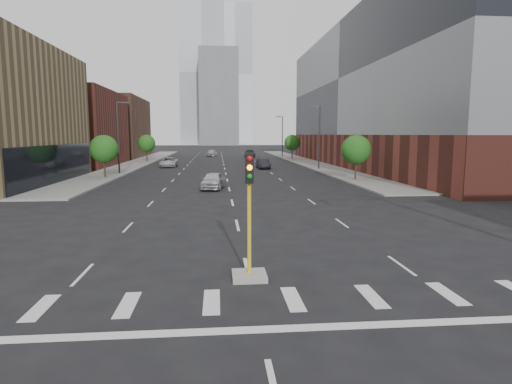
{
  "coord_description": "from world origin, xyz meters",
  "views": [
    {
      "loc": [
        -1.08,
        -5.5,
        5.05
      ],
      "look_at": [
        0.63,
        13.3,
        2.5
      ],
      "focal_mm": 30.0,
      "sensor_mm": 36.0,
      "label": 1
    }
  ],
  "objects": [
    {
      "name": "sidewalk_left_far",
      "position": [
        -15.0,
        74.0,
        0.07
      ],
      "size": [
        5.0,
        92.0,
        0.15
      ],
      "primitive_type": "cube",
      "color": "gray",
      "rests_on": "ground"
    },
    {
      "name": "sidewalk_right_far",
      "position": [
        15.0,
        74.0,
        0.07
      ],
      "size": [
        5.0,
        92.0,
        0.15
      ],
      "primitive_type": "cube",
      "color": "gray",
      "rests_on": "ground"
    },
    {
      "name": "building_left_far_a",
      "position": [
        -27.5,
        66.0,
        6.0
      ],
      "size": [
        20.0,
        22.0,
        12.0
      ],
      "primitive_type": "cube",
      "color": "brown",
      "rests_on": "ground"
    },
    {
      "name": "building_left_far_b",
      "position": [
        -27.5,
        92.0,
        6.5
      ],
      "size": [
        20.0,
        24.0,
        13.0
      ],
      "primitive_type": "cube",
      "color": "brown",
      "rests_on": "ground"
    },
    {
      "name": "building_right_main",
      "position": [
        29.5,
        60.0,
        11.0
      ],
      "size": [
        24.0,
        70.0,
        22.0
      ],
      "color": "brown",
      "rests_on": "ground"
    },
    {
      "name": "tower_left",
      "position": [
        -8.0,
        220.0,
        35.0
      ],
      "size": [
        22.0,
        22.0,
        70.0
      ],
      "primitive_type": "cube",
      "color": "#B2B7BC",
      "rests_on": "ground"
    },
    {
      "name": "tower_right",
      "position": [
        10.0,
        260.0,
        40.0
      ],
      "size": [
        20.0,
        20.0,
        80.0
      ],
      "primitive_type": "cube",
      "color": "#B2B7BC",
      "rests_on": "ground"
    },
    {
      "name": "tower_mid",
      "position": [
        0.0,
        200.0,
        22.0
      ],
      "size": [
        18.0,
        18.0,
        44.0
      ],
      "primitive_type": "cube",
      "color": "slate",
      "rests_on": "ground"
    },
    {
      "name": "median_traffic_signal",
      "position": [
        0.0,
        8.97,
        0.97
      ],
      "size": [
        1.2,
        1.2,
        4.4
      ],
      "color": "#999993",
      "rests_on": "ground"
    },
    {
      "name": "streetlight_right_a",
      "position": [
        13.41,
        55.0,
        5.01
      ],
      "size": [
        1.6,
        0.22,
        9.07
      ],
      "color": "#2D2D30",
      "rests_on": "ground"
    },
    {
      "name": "streetlight_right_b",
      "position": [
        13.41,
        90.0,
        5.01
      ],
      "size": [
        1.6,
        0.22,
        9.07
      ],
      "color": "#2D2D30",
      "rests_on": "ground"
    },
    {
      "name": "streetlight_left",
      "position": [
        -13.41,
        50.0,
        5.01
      ],
      "size": [
        1.6,
        0.22,
        9.07
      ],
      "color": "#2D2D30",
      "rests_on": "ground"
    },
    {
      "name": "tree_left_near",
      "position": [
        -14.0,
        45.0,
        3.39
      ],
      "size": [
        3.2,
        3.2,
        4.85
      ],
      "color": "#382619",
      "rests_on": "ground"
    },
    {
      "name": "tree_left_far",
      "position": [
        -14.0,
        75.0,
        3.39
      ],
      "size": [
        3.2,
        3.2,
        4.85
      ],
      "color": "#382619",
      "rests_on": "ground"
    },
    {
      "name": "tree_right_near",
      "position": [
        14.0,
        40.0,
        3.39
      ],
      "size": [
        3.2,
        3.2,
        4.85
      ],
      "color": "#382619",
      "rests_on": "ground"
    },
    {
      "name": "tree_right_far",
      "position": [
        14.0,
        80.0,
        3.39
      ],
      "size": [
        3.2,
        3.2,
        4.85
      ],
      "color": "#382619",
      "rests_on": "ground"
    },
    {
      "name": "car_near_left",
      "position": [
        -1.5,
        34.23,
        0.79
      ],
      "size": [
        2.55,
        4.87,
        1.58
      ],
      "primitive_type": "imported",
      "rotation": [
        0.0,
        0.0,
        -0.15
      ],
      "color": "silver",
      "rests_on": "ground"
    },
    {
      "name": "car_mid_right",
      "position": [
        5.7,
        57.58,
        0.76
      ],
      "size": [
        1.86,
        4.69,
        1.52
      ],
      "primitive_type": "imported",
      "rotation": [
        0.0,
        0.0,
        0.06
      ],
      "color": "black",
      "rests_on": "ground"
    },
    {
      "name": "car_far_left",
      "position": [
        -8.61,
        62.11,
        0.74
      ],
      "size": [
        2.56,
        5.35,
        1.47
      ],
      "primitive_type": "imported",
      "rotation": [
        0.0,
        0.0,
        -0.02
      ],
      "color": "#B4B4B4",
      "rests_on": "ground"
    },
    {
      "name": "car_deep_right",
      "position": [
        6.24,
        90.62,
        0.85
      ],
      "size": [
        2.78,
        6.02,
        1.71
      ],
      "primitive_type": "imported",
      "rotation": [
        0.0,
        0.0,
        -0.07
      ],
      "color": "black",
      "rests_on": "ground"
    },
    {
      "name": "car_distant",
      "position": [
        -2.3,
        93.76,
        0.82
      ],
      "size": [
        2.6,
        5.04,
        1.64
      ],
      "primitive_type": "imported",
      "rotation": [
        0.0,
        0.0,
        -0.14
      ],
      "color": "#B7B8BC",
      "rests_on": "ground"
    }
  ]
}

